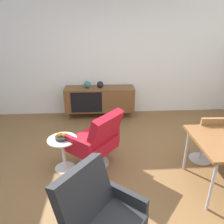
% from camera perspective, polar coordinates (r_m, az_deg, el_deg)
% --- Properties ---
extents(ground_plane, '(8.32, 8.32, 0.00)m').
position_cam_1_polar(ground_plane, '(3.26, 1.11, -17.79)').
color(ground_plane, brown).
extents(wall_back, '(6.80, 0.12, 2.80)m').
position_cam_1_polar(wall_back, '(5.11, -1.10, 14.90)').
color(wall_back, white).
rests_on(wall_back, ground_plane).
extents(sideboard, '(1.60, 0.45, 0.72)m').
position_cam_1_polar(sideboard, '(5.04, -3.33, 3.49)').
color(sideboard, brown).
rests_on(sideboard, ground_plane).
extents(vase_cobalt, '(0.16, 0.16, 0.15)m').
position_cam_1_polar(vase_cobalt, '(4.94, -6.65, 7.30)').
color(vase_cobalt, '#337266').
rests_on(vase_cobalt, sideboard).
extents(vase_sculptural_dark, '(0.15, 0.15, 0.15)m').
position_cam_1_polar(vase_sculptural_dark, '(4.94, -3.18, 7.38)').
color(vase_sculptural_dark, black).
rests_on(vase_sculptural_dark, sideboard).
extents(dining_chair_back_left, '(0.41, 0.44, 0.86)m').
position_cam_1_polar(dining_chair_back_left, '(3.67, 23.89, -6.00)').
color(dining_chair_back_left, '#9E7042').
rests_on(dining_chair_back_left, ground_plane).
extents(lounge_chair_red, '(0.90, 0.91, 0.95)m').
position_cam_1_polar(lounge_chair_red, '(3.29, -4.17, -7.34)').
color(lounge_chair_red, red).
rests_on(lounge_chair_red, ground_plane).
extents(armchair_black_shell, '(0.90, 0.91, 0.95)m').
position_cam_1_polar(armchair_black_shell, '(2.18, -3.45, -26.84)').
color(armchair_black_shell, '#262628').
rests_on(armchair_black_shell, ground_plane).
extents(side_table_round, '(0.44, 0.44, 0.52)m').
position_cam_1_polar(side_table_round, '(3.38, -12.88, -9.93)').
color(side_table_round, white).
rests_on(side_table_round, ground_plane).
extents(fruit_bowl, '(0.20, 0.20, 0.11)m').
position_cam_1_polar(fruit_bowl, '(3.26, -13.25, -6.47)').
color(fruit_bowl, '#262628').
rests_on(fruit_bowl, side_table_round).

